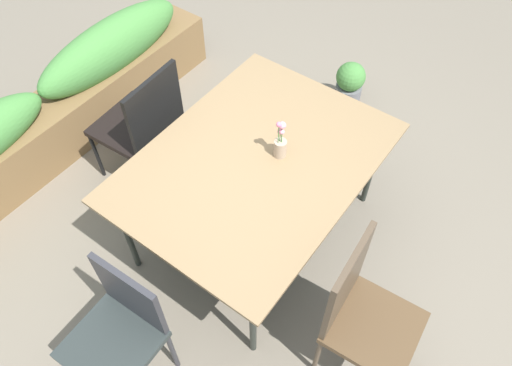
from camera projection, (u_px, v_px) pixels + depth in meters
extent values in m
plane|color=#756B5B|center=(239.00, 233.00, 3.35)|extent=(12.00, 12.00, 0.00)
cube|color=#8C704C|center=(256.00, 161.00, 2.79)|extent=(1.57, 1.17, 0.02)
cube|color=#232823|center=(256.00, 164.00, 2.81)|extent=(1.54, 1.15, 0.02)
cylinder|color=#232823|center=(253.00, 324.00, 2.58)|extent=(0.04, 0.04, 0.72)
cylinder|color=#232823|center=(372.00, 168.00, 3.24)|extent=(0.04, 0.04, 0.72)
cylinder|color=#232823|center=(127.00, 234.00, 2.92)|extent=(0.04, 0.04, 0.72)
cylinder|color=#232823|center=(258.00, 110.00, 3.58)|extent=(0.04, 0.04, 0.72)
cube|color=brown|center=(374.00, 328.00, 2.46)|extent=(0.46, 0.46, 0.04)
cube|color=#4C3D2D|center=(346.00, 283.00, 2.31)|extent=(0.41, 0.06, 0.54)
cylinder|color=#4C3D2D|center=(413.00, 333.00, 2.69)|extent=(0.03, 0.03, 0.45)
cylinder|color=#4C3D2D|center=(349.00, 298.00, 2.81)|extent=(0.03, 0.03, 0.45)
cylinder|color=#4C3D2D|center=(317.00, 356.00, 2.61)|extent=(0.03, 0.03, 0.45)
cube|color=black|center=(136.00, 126.00, 3.36)|extent=(0.52, 0.52, 0.04)
cube|color=black|center=(155.00, 111.00, 3.08)|extent=(0.47, 0.06, 0.50)
cylinder|color=black|center=(97.00, 155.00, 3.50)|extent=(0.03, 0.03, 0.44)
cylinder|color=black|center=(139.00, 118.00, 3.73)|extent=(0.03, 0.03, 0.44)
cylinder|color=black|center=(145.00, 182.00, 3.34)|extent=(0.03, 0.03, 0.44)
cylinder|color=black|center=(186.00, 141.00, 3.58)|extent=(0.03, 0.03, 0.44)
cube|color=#2A3130|center=(112.00, 344.00, 2.40)|extent=(0.43, 0.43, 0.04)
cube|color=#2D2D33|center=(130.00, 295.00, 2.33)|extent=(0.05, 0.40, 0.41)
cylinder|color=#2D2D33|center=(173.00, 351.00, 2.62)|extent=(0.03, 0.03, 0.46)
cylinder|color=#2D2D33|center=(121.00, 314.00, 2.75)|extent=(0.03, 0.03, 0.46)
cylinder|color=tan|center=(280.00, 148.00, 2.76)|extent=(0.07, 0.07, 0.11)
cylinder|color=#387233|center=(282.00, 139.00, 2.70)|extent=(0.01, 0.01, 0.12)
sphere|color=pink|center=(282.00, 132.00, 2.65)|extent=(0.03, 0.03, 0.03)
cylinder|color=#387233|center=(280.00, 139.00, 2.71)|extent=(0.01, 0.01, 0.12)
sphere|color=pink|center=(280.00, 131.00, 2.66)|extent=(0.03, 0.03, 0.03)
cylinder|color=#387233|center=(278.00, 136.00, 2.67)|extent=(0.01, 0.01, 0.18)
sphere|color=pink|center=(279.00, 125.00, 2.60)|extent=(0.03, 0.03, 0.03)
cylinder|color=#387233|center=(282.00, 136.00, 2.68)|extent=(0.01, 0.01, 0.17)
sphere|color=pink|center=(282.00, 125.00, 2.62)|extent=(0.04, 0.04, 0.04)
cube|color=brown|center=(54.00, 128.00, 3.67)|extent=(3.04, 0.39, 0.43)
ellipsoid|color=#47843D|center=(111.00, 46.00, 3.75)|extent=(1.37, 0.35, 0.40)
cylinder|color=slate|center=(347.00, 95.00, 4.07)|extent=(0.22, 0.22, 0.19)
sphere|color=#47843D|center=(351.00, 77.00, 3.92)|extent=(0.24, 0.24, 0.24)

